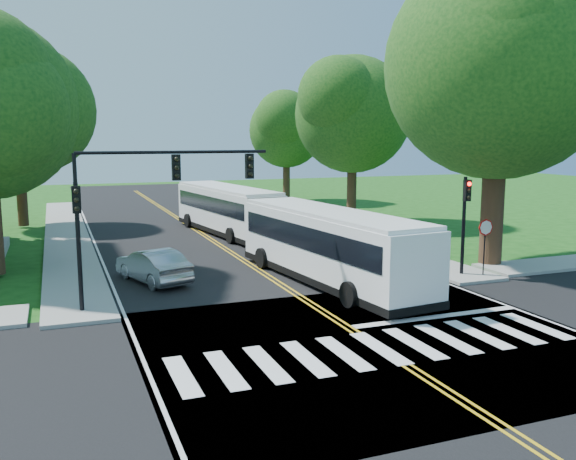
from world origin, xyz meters
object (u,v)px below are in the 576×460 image
signal_ne (465,212)px  bus_follow (227,209)px  bus_lead (329,245)px  dark_sedan (306,228)px  suv (327,236)px  signal_nw (144,191)px  hatchback (153,266)px

signal_ne → bus_follow: 17.29m
bus_lead → dark_sedan: 12.15m
signal_ne → suv: size_ratio=0.90×
signal_nw → bus_lead: 8.46m
bus_follow → dark_sedan: size_ratio=3.03×
bus_follow → suv: 8.18m
signal_nw → hatchback: 5.45m
signal_ne → bus_lead: size_ratio=0.35×
signal_nw → signal_ne: 14.13m
suv → dark_sedan: (0.34, 3.90, -0.10)m
dark_sedan → bus_follow: bearing=-52.6°
signal_ne → bus_lead: bearing=169.0°
bus_lead → hatchback: size_ratio=2.78×
signal_nw → bus_follow: size_ratio=0.59×
signal_ne → dark_sedan: size_ratio=1.10×
bus_lead → hatchback: bearing=-27.6°
bus_follow → signal_nw: bearing=57.3°
hatchback → dark_sedan: (10.89, 8.72, -0.16)m
bus_lead → suv: 8.40m
signal_nw → suv: (11.35, 8.81, -3.69)m
signal_ne → dark_sedan: signal_ne is taller
bus_lead → suv: (3.42, 7.60, -0.99)m
suv → bus_lead: bearing=85.5°
bus_lead → suv: bearing=-120.5°
signal_nw → bus_lead: signal_nw is taller
signal_ne → dark_sedan: 13.13m
hatchback → bus_lead: bearing=140.9°
signal_nw → hatchback: signal_nw is taller
bus_follow → suv: (3.92, -7.11, -0.95)m
bus_lead → bus_follow: bearing=-94.3°
bus_follow → suv: bus_follow is taller
bus_follow → hatchback: size_ratio=2.71×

